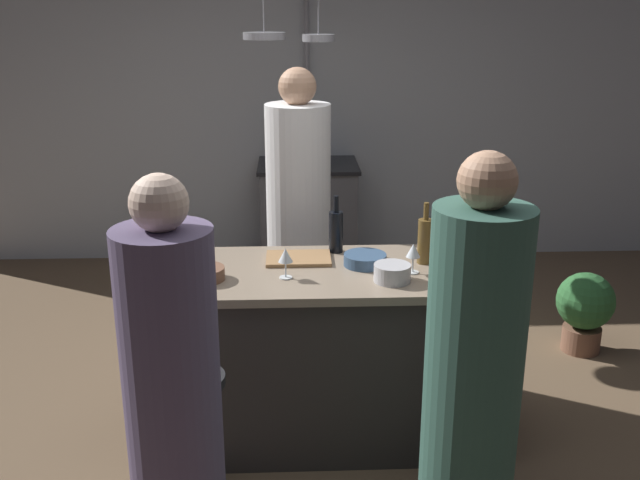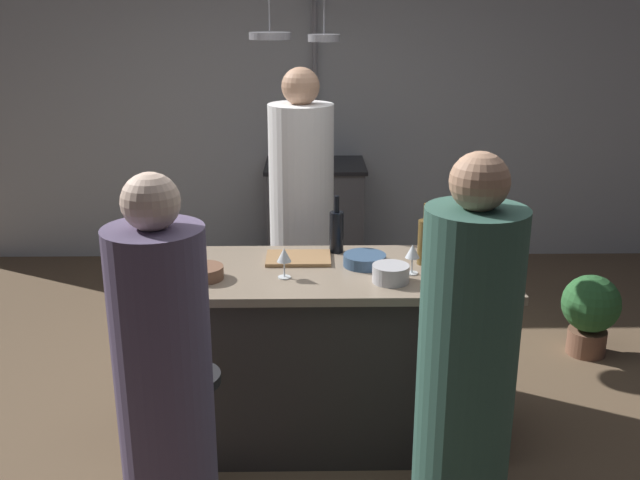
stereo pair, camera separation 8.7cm
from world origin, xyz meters
TOP-DOWN VIEW (x-y plane):
  - ground_plane at (0.00, 0.00)m, footprint 9.00×9.00m
  - back_wall at (0.00, 2.85)m, footprint 6.40×0.16m
  - kitchen_island at (0.00, 0.00)m, footprint 1.80×0.72m
  - stove_range at (0.00, 2.45)m, footprint 0.80×0.64m
  - chef at (-0.10, 0.85)m, footprint 0.38×0.38m
  - bar_stool_left at (-0.55, -0.62)m, footprint 0.28×0.28m
  - guest_left at (-0.56, -1.00)m, footprint 0.34×0.34m
  - bar_stool_right at (0.56, -0.62)m, footprint 0.28×0.28m
  - guest_right at (0.50, -0.96)m, footprint 0.35×0.35m
  - overhead_pot_rack at (-0.08, 2.08)m, footprint 0.59×1.28m
  - potted_plant at (1.70, 0.87)m, footprint 0.36×0.36m
  - cutting_board at (-0.11, 0.14)m, footprint 0.32×0.22m
  - pepper_mill at (0.62, -0.10)m, footprint 0.05×0.05m
  - wine_bottle_white at (0.81, -0.25)m, footprint 0.07×0.07m
  - wine_bottle_dark at (0.09, 0.26)m, footprint 0.07×0.07m
  - wine_bottle_amber at (0.51, 0.07)m, footprint 0.07×0.07m
  - wine_glass_by_chef at (0.43, -0.06)m, footprint 0.07×0.07m
  - wine_glass_near_right_guest at (-0.17, -0.11)m, footprint 0.07×0.07m
  - mixing_bowl_wooden at (-0.54, -0.11)m, footprint 0.19×0.19m
  - mixing_bowl_blue at (0.22, 0.05)m, footprint 0.21×0.21m
  - mixing_bowl_steel at (0.32, -0.17)m, footprint 0.17×0.17m

SIDE VIEW (x-z plane):
  - ground_plane at x=0.00m, z-range 0.00..0.00m
  - potted_plant at x=1.70m, z-range 0.04..0.56m
  - bar_stool_left at x=-0.55m, z-range 0.04..0.72m
  - bar_stool_right at x=0.56m, z-range 0.04..0.72m
  - stove_range at x=0.00m, z-range 0.00..0.89m
  - kitchen_island at x=0.00m, z-range 0.00..0.90m
  - guest_left at x=-0.56m, z-range -0.06..1.55m
  - guest_right at x=0.50m, z-range -0.06..1.60m
  - chef at x=-0.10m, z-range -0.06..1.72m
  - cutting_board at x=-0.11m, z-range 0.90..0.92m
  - mixing_bowl_blue at x=0.22m, z-range 0.90..0.96m
  - mixing_bowl_wooden at x=-0.54m, z-range 0.90..0.96m
  - mixing_bowl_steel at x=0.32m, z-range 0.90..0.98m
  - pepper_mill at x=0.62m, z-range 0.90..1.11m
  - wine_glass_by_chef at x=0.43m, z-range 0.93..1.08m
  - wine_glass_near_right_guest at x=-0.17m, z-range 0.93..1.08m
  - wine_bottle_dark at x=0.09m, z-range 0.86..1.16m
  - wine_bottle_white at x=0.81m, z-range 0.86..1.17m
  - wine_bottle_amber at x=0.51m, z-range 0.86..1.17m
  - back_wall at x=0.00m, z-range 0.00..2.60m
  - overhead_pot_rack at x=-0.08m, z-range 0.55..2.72m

